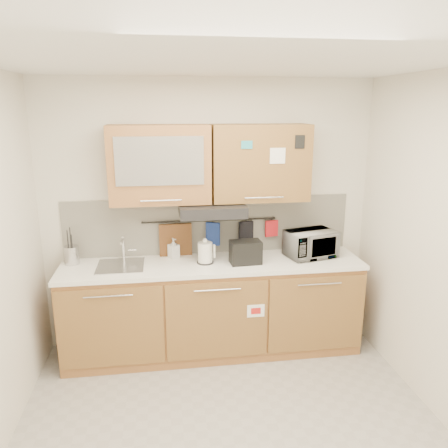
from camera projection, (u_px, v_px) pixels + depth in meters
name	position (u px, v px, depth m)	size (l,w,h in m)	color
floor	(233.00, 436.00, 3.19)	(3.20, 3.20, 0.00)	#9E9993
ceiling	(235.00, 58.00, 2.52)	(3.20, 3.20, 0.00)	white
wall_back	(209.00, 215.00, 4.29)	(3.20, 3.20, 0.00)	silver
base_cabinet	(213.00, 312.00, 4.23)	(2.80, 0.64, 0.88)	#A5723A
countertop	(213.00, 264.00, 4.10)	(2.82, 0.62, 0.04)	white
backsplash	(209.00, 225.00, 4.31)	(2.80, 0.02, 0.56)	silver
upper_cabinets	(210.00, 163.00, 3.99)	(1.82, 0.37, 0.70)	#A5723A
range_hood	(212.00, 209.00, 4.02)	(0.60, 0.46, 0.10)	black
sink	(121.00, 266.00, 3.99)	(0.42, 0.40, 0.26)	silver
utensil_rail	(210.00, 220.00, 4.25)	(0.02, 0.02, 1.30)	black
utensil_crock	(72.00, 255.00, 4.03)	(0.18, 0.18, 0.34)	#B6B5BA
kettle	(205.00, 253.00, 4.05)	(0.17, 0.15, 0.24)	white
toaster	(246.00, 252.00, 4.04)	(0.29, 0.19, 0.22)	black
microwave	(311.00, 244.00, 4.23)	(0.46, 0.31, 0.26)	#999999
soap_bottle	(174.00, 248.00, 4.20)	(0.09, 0.09, 0.19)	#999999
cutting_board	(176.00, 243.00, 4.25)	(0.32, 0.02, 0.39)	brown
oven_mitt	(213.00, 234.00, 4.28)	(0.14, 0.03, 0.23)	navy
dark_pouch	(246.00, 233.00, 4.32)	(0.15, 0.04, 0.23)	black
pot_holder	(272.00, 228.00, 4.35)	(0.13, 0.02, 0.16)	red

